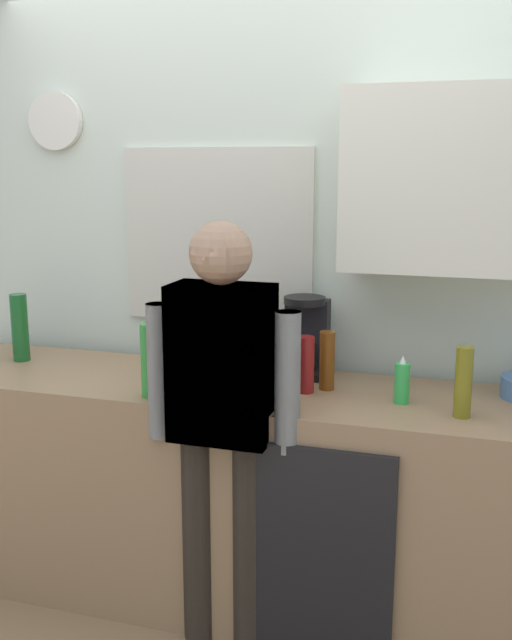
{
  "coord_description": "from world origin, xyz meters",
  "views": [
    {
      "loc": [
        0.86,
        -2.36,
        1.79
      ],
      "look_at": [
        0.05,
        0.25,
        1.21
      ],
      "focal_mm": 41.42,
      "sensor_mm": 36.0,
      "label": 1
    }
  ],
  "objects_px": {
    "bottle_green_wine": "(20,328)",
    "bottle_dark_sauce": "(161,353)",
    "person_at_sink": "(222,404)",
    "bottle_clear_soda": "(153,360)",
    "cup_white_mug": "(236,381)",
    "bottle_amber_beer": "(327,361)",
    "bottle_red_vinegar": "(306,365)",
    "person_guest": "(222,404)",
    "coffee_maker": "(306,339)",
    "bottle_olive_oil": "(463,382)",
    "dish_soap": "(402,382)"
  },
  "relations": [
    {
      "from": "bottle_olive_oil",
      "to": "person_guest",
      "type": "bearing_deg",
      "value": -167.73
    },
    {
      "from": "dish_soap",
      "to": "person_at_sink",
      "type": "xyz_separation_m",
      "value": [
        -0.6,
        -0.27,
        -0.06
      ]
    },
    {
      "from": "bottle_dark_sauce",
      "to": "person_guest",
      "type": "distance_m",
      "value": 0.53
    },
    {
      "from": "bottle_clear_soda",
      "to": "person_at_sink",
      "type": "distance_m",
      "value": 0.34
    },
    {
      "from": "bottle_amber_beer",
      "to": "bottle_dark_sauce",
      "type": "height_order",
      "value": "bottle_amber_beer"
    },
    {
      "from": "bottle_green_wine",
      "to": "bottle_dark_sauce",
      "type": "bearing_deg",
      "value": -1.82
    },
    {
      "from": "bottle_green_wine",
      "to": "bottle_olive_oil",
      "type": "distance_m",
      "value": 1.91
    },
    {
      "from": "cup_white_mug",
      "to": "person_guest",
      "type": "relative_size",
      "value": 0.06
    },
    {
      "from": "coffee_maker",
      "to": "bottle_red_vinegar",
      "type": "height_order",
      "value": "coffee_maker"
    },
    {
      "from": "person_at_sink",
      "to": "cup_white_mug",
      "type": "bearing_deg",
      "value": 81.49
    },
    {
      "from": "bottle_red_vinegar",
      "to": "person_at_sink",
      "type": "relative_size",
      "value": 0.14
    },
    {
      "from": "bottle_clear_soda",
      "to": "cup_white_mug",
      "type": "bearing_deg",
      "value": 22.76
    },
    {
      "from": "coffee_maker",
      "to": "bottle_red_vinegar",
      "type": "distance_m",
      "value": 0.27
    },
    {
      "from": "bottle_red_vinegar",
      "to": "person_at_sink",
      "type": "bearing_deg",
      "value": -129.07
    },
    {
      "from": "bottle_red_vinegar",
      "to": "bottle_clear_soda",
      "type": "relative_size",
      "value": 0.79
    },
    {
      "from": "person_guest",
      "to": "cup_white_mug",
      "type": "bearing_deg",
      "value": -111.94
    },
    {
      "from": "bottle_dark_sauce",
      "to": "bottle_olive_oil",
      "type": "distance_m",
      "value": 1.23
    },
    {
      "from": "bottle_green_wine",
      "to": "dish_soap",
      "type": "relative_size",
      "value": 1.67
    },
    {
      "from": "cup_white_mug",
      "to": "person_at_sink",
      "type": "height_order",
      "value": "person_at_sink"
    },
    {
      "from": "dish_soap",
      "to": "person_guest",
      "type": "bearing_deg",
      "value": -155.85
    },
    {
      "from": "coffee_maker",
      "to": "bottle_dark_sauce",
      "type": "bearing_deg",
      "value": -160.83
    },
    {
      "from": "bottle_red_vinegar",
      "to": "bottle_clear_soda",
      "type": "distance_m",
      "value": 0.58
    },
    {
      "from": "bottle_green_wine",
      "to": "person_guest",
      "type": "bearing_deg",
      "value": -18.92
    },
    {
      "from": "dish_soap",
      "to": "person_guest",
      "type": "distance_m",
      "value": 0.66
    },
    {
      "from": "bottle_dark_sauce",
      "to": "bottle_olive_oil",
      "type": "height_order",
      "value": "bottle_olive_oil"
    },
    {
      "from": "bottle_green_wine",
      "to": "bottle_red_vinegar",
      "type": "xyz_separation_m",
      "value": [
        1.32,
        -0.08,
        -0.04
      ]
    },
    {
      "from": "coffee_maker",
      "to": "person_at_sink",
      "type": "distance_m",
      "value": 0.59
    },
    {
      "from": "bottle_green_wine",
      "to": "bottle_amber_beer",
      "type": "xyz_separation_m",
      "value": [
        1.39,
        -0.02,
        -0.03
      ]
    },
    {
      "from": "cup_white_mug",
      "to": "person_at_sink",
      "type": "distance_m",
      "value": 0.2
    },
    {
      "from": "bottle_red_vinegar",
      "to": "cup_white_mug",
      "type": "bearing_deg",
      "value": -160.01
    },
    {
      "from": "bottle_green_wine",
      "to": "dish_soap",
      "type": "bearing_deg",
      "value": -3.45
    },
    {
      "from": "coffee_maker",
      "to": "cup_white_mug",
      "type": "xyz_separation_m",
      "value": [
        -0.19,
        -0.35,
        -0.1
      ]
    },
    {
      "from": "bottle_olive_oil",
      "to": "dish_soap",
      "type": "xyz_separation_m",
      "value": [
        -0.22,
        0.09,
        -0.05
      ]
    },
    {
      "from": "bottle_green_wine",
      "to": "bottle_olive_oil",
      "type": "xyz_separation_m",
      "value": [
        1.9,
        -0.19,
        -0.02
      ]
    },
    {
      "from": "bottle_olive_oil",
      "to": "cup_white_mug",
      "type": "height_order",
      "value": "bottle_olive_oil"
    },
    {
      "from": "bottle_amber_beer",
      "to": "bottle_red_vinegar",
      "type": "distance_m",
      "value": 0.09
    },
    {
      "from": "bottle_clear_soda",
      "to": "coffee_maker",
      "type": "bearing_deg",
      "value": 44.59
    },
    {
      "from": "bottle_clear_soda",
      "to": "bottle_olive_oil",
      "type": "bearing_deg",
      "value": 5.11
    },
    {
      "from": "bottle_green_wine",
      "to": "cup_white_mug",
      "type": "height_order",
      "value": "bottle_green_wine"
    },
    {
      "from": "bottle_green_wine",
      "to": "person_guest",
      "type": "height_order",
      "value": "person_guest"
    },
    {
      "from": "bottle_dark_sauce",
      "to": "person_at_sink",
      "type": "distance_m",
      "value": 0.53
    },
    {
      "from": "bottle_amber_beer",
      "to": "bottle_clear_soda",
      "type": "height_order",
      "value": "bottle_clear_soda"
    },
    {
      "from": "bottle_red_vinegar",
      "to": "bottle_clear_soda",
      "type": "bearing_deg",
      "value": -158.5
    },
    {
      "from": "bottle_olive_oil",
      "to": "bottle_amber_beer",
      "type": "bearing_deg",
      "value": 161.18
    },
    {
      "from": "bottle_olive_oil",
      "to": "person_at_sink",
      "type": "height_order",
      "value": "person_at_sink"
    },
    {
      "from": "bottle_clear_soda",
      "to": "dish_soap",
      "type": "distance_m",
      "value": 0.93
    },
    {
      "from": "dish_soap",
      "to": "person_guest",
      "type": "height_order",
      "value": "person_guest"
    },
    {
      "from": "bottle_clear_soda",
      "to": "cup_white_mug",
      "type": "relative_size",
      "value": 2.95
    },
    {
      "from": "bottle_red_vinegar",
      "to": "dish_soap",
      "type": "height_order",
      "value": "bottle_red_vinegar"
    },
    {
      "from": "bottle_green_wine",
      "to": "bottle_dark_sauce",
      "type": "distance_m",
      "value": 0.69
    }
  ]
}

